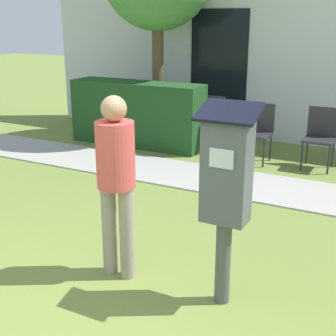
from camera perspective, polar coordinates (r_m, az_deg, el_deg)
name	(u,v)px	position (r m, az deg, el deg)	size (l,w,h in m)	color
sidewalk	(245,184)	(6.39, 9.38, -1.98)	(12.00, 1.10, 0.02)	#A3A099
building_facade	(298,51)	(8.54, 15.61, 13.54)	(10.00, 0.26, 3.20)	silver
parking_meter	(226,181)	(3.46, 7.11, -1.57)	(0.44, 0.31, 1.59)	#4C4C4C
person_standing	(116,174)	(3.87, -6.35, -0.75)	(0.32, 0.32, 1.58)	gray
outdoor_chair_left	(209,119)	(7.91, 5.05, 5.98)	(0.44, 0.44, 0.90)	#262628
outdoor_chair_middle	(258,128)	(7.37, 10.91, 4.83)	(0.44, 0.44, 0.90)	#262628
outdoor_chair_right	(321,133)	(7.27, 18.13, 4.09)	(0.44, 0.44, 0.90)	#262628
hedge_row	(137,114)	(8.22, -3.79, 6.62)	(2.39, 0.60, 1.10)	#1E471E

